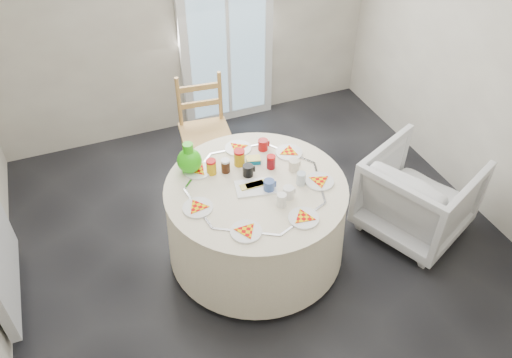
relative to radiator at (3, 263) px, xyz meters
name	(u,v)px	position (x,y,z in m)	size (l,w,h in m)	color
floor	(262,244)	(1.94, -0.20, -0.38)	(4.00, 4.00, 0.00)	black
wall_back	(184,9)	(1.94, 1.80, 0.92)	(4.00, 0.02, 2.60)	#BCB5A3
wall_right	(495,64)	(3.94, -0.20, 0.92)	(0.02, 4.00, 2.60)	#BCB5A3
glass_door	(226,30)	(2.34, 1.75, 0.67)	(1.00, 0.08, 2.10)	silver
radiator	(3,263)	(0.00, 0.00, 0.00)	(0.07, 1.00, 0.55)	silver
table	(256,220)	(1.86, -0.26, -0.01)	(1.41, 1.41, 0.71)	#F0EAC2
wooden_chair	(206,135)	(1.80, 0.86, 0.09)	(0.45, 0.43, 1.01)	#A18743
armchair	(419,193)	(3.24, -0.49, 0.01)	(0.80, 0.75, 0.82)	silver
place_settings	(256,182)	(1.86, -0.26, 0.39)	(1.17, 1.17, 0.02)	white
jar_cluster	(240,162)	(1.82, -0.05, 0.44)	(0.51, 0.26, 0.15)	#A84E16
butter_tub	(253,157)	(1.95, 0.01, 0.41)	(0.11, 0.08, 0.04)	#016485
green_pitcher	(189,157)	(1.46, 0.09, 0.49)	(0.19, 0.19, 0.25)	#2BC20F
cheese_platter	(256,184)	(1.85, -0.28, 0.39)	(0.30, 0.19, 0.04)	white
mugs_glasses	(276,171)	(2.03, -0.24, 0.43)	(0.61, 0.61, 0.11)	gray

